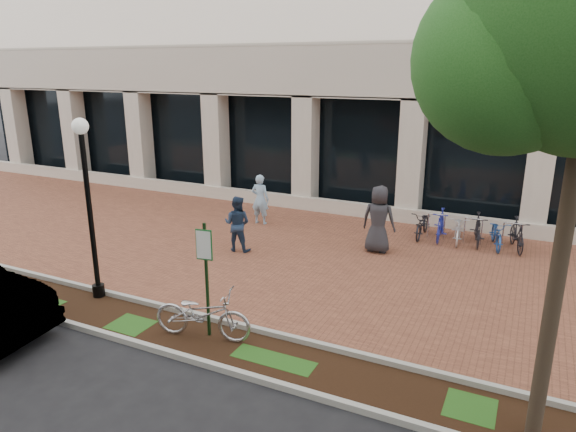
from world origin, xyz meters
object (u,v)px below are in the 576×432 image
at_px(pedestrian_left, 260,199).
at_px(pedestrian_mid, 237,224).
at_px(bike_rack_cluster, 467,229).
at_px(parking_sign, 206,266).
at_px(locked_bicycle, 203,314).
at_px(pedestrian_right, 379,219).
at_px(lamppost, 88,200).

height_order(pedestrian_left, pedestrian_mid, pedestrian_left).
distance_m(pedestrian_left, bike_rack_cluster, 6.78).
bearing_deg(parking_sign, locked_bicycle, -123.75).
height_order(locked_bicycle, pedestrian_mid, pedestrian_mid).
bearing_deg(pedestrian_right, locked_bicycle, 75.37).
xyz_separation_m(parking_sign, pedestrian_right, (1.67, 6.26, -0.53)).
height_order(parking_sign, locked_bicycle, parking_sign).
bearing_deg(parking_sign, pedestrian_left, 102.28).
bearing_deg(locked_bicycle, lamppost, 69.48).
relative_size(locked_bicycle, pedestrian_left, 1.16).
xyz_separation_m(locked_bicycle, pedestrian_right, (1.72, 6.37, 0.46)).
xyz_separation_m(pedestrian_left, pedestrian_mid, (0.70, -2.66, -0.04)).
bearing_deg(pedestrian_left, lamppost, 80.95).
bearing_deg(lamppost, pedestrian_right, 49.10).
height_order(locked_bicycle, pedestrian_right, pedestrian_right).
height_order(lamppost, pedestrian_left, lamppost).
distance_m(locked_bicycle, bike_rack_cluster, 9.21).
relative_size(parking_sign, locked_bicycle, 1.19).
bearing_deg(pedestrian_right, parking_sign, 75.56).
bearing_deg(pedestrian_mid, lamppost, 64.08).
relative_size(parking_sign, pedestrian_mid, 1.45).
distance_m(locked_bicycle, pedestrian_left, 7.83).
bearing_deg(locked_bicycle, pedestrian_right, -26.69).
xyz_separation_m(lamppost, locked_bicycle, (3.35, -0.53, -1.84)).
bearing_deg(parking_sign, pedestrian_mid, 105.74).
relative_size(pedestrian_mid, pedestrian_right, 0.83).
bearing_deg(pedestrian_mid, pedestrian_right, -163.81).
xyz_separation_m(pedestrian_mid, bike_rack_cluster, (6.00, 3.63, -0.37)).
bearing_deg(parking_sign, lamppost, 164.34).
height_order(pedestrian_mid, pedestrian_right, pedestrian_right).
xyz_separation_m(lamppost, pedestrian_mid, (1.32, 4.15, -1.54)).
distance_m(lamppost, pedestrian_left, 7.00).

